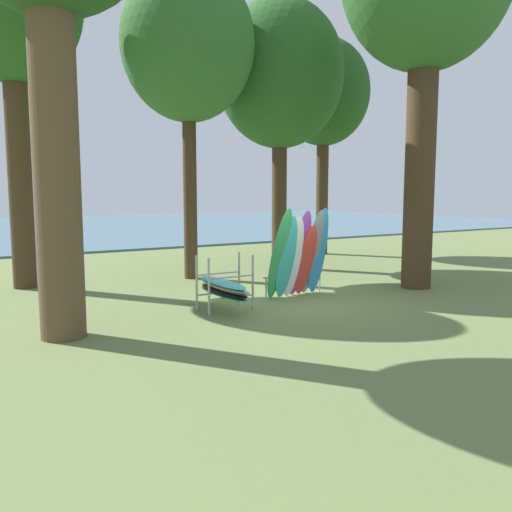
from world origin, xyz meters
The scene contains 8 objects.
ground_plane centered at (0.00, 0.00, 0.00)m, with size 80.00×80.00×0.00m, color olive.
lake_water centered at (0.00, 31.04, 0.05)m, with size 80.00×36.00×0.10m, color #477084.
tree_mid_behind centered at (-0.74, 4.68, 6.92)m, with size 3.94×3.94×9.24m.
tree_far_left_back centered at (2.88, 5.17, 6.56)m, with size 4.32×4.32×9.10m.
tree_far_right_back centered at (6.84, 7.69, 6.70)m, with size 3.84×3.84×9.00m.
tree_deep_back centered at (-5.35, 5.64, 7.42)m, with size 3.66×3.66×9.71m.
leaning_board_pile centered at (0.30, 0.51, 1.06)m, with size 1.97×0.93×2.28m.
board_storage_rack centered at (-2.07, 0.15, 0.52)m, with size 1.15×2.13×1.25m.
Camera 1 is at (-7.69, -10.15, 2.63)m, focal length 37.40 mm.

